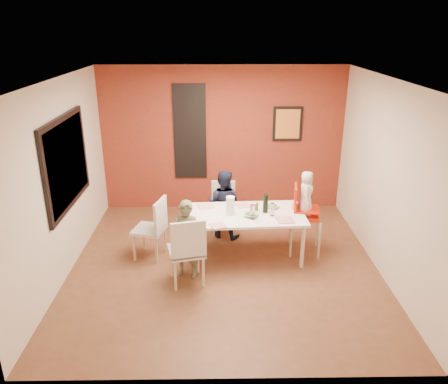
{
  "coord_description": "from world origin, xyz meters",
  "views": [
    {
      "loc": [
        -0.09,
        -5.7,
        3.37
      ],
      "look_at": [
        0.0,
        0.3,
        1.05
      ],
      "focal_mm": 35.0,
      "sensor_mm": 36.0,
      "label": 1
    }
  ],
  "objects_px": {
    "high_chair": "(303,213)",
    "toddler": "(306,193)",
    "child_near": "(187,239)",
    "paper_towel_roll": "(230,206)",
    "chair_near": "(187,248)",
    "chair_left": "(154,225)",
    "dining_table": "(247,217)",
    "chair_far": "(223,204)",
    "wine_bottle": "(266,203)",
    "child_far": "(223,204)"
  },
  "relations": [
    {
      "from": "chair_near",
      "to": "wine_bottle",
      "type": "height_order",
      "value": "chair_near"
    },
    {
      "from": "chair_left",
      "to": "wine_bottle",
      "type": "relative_size",
      "value": 3.31
    },
    {
      "from": "dining_table",
      "to": "chair_far",
      "type": "distance_m",
      "value": 0.99
    },
    {
      "from": "dining_table",
      "to": "wine_bottle",
      "type": "distance_m",
      "value": 0.35
    },
    {
      "from": "chair_left",
      "to": "paper_towel_roll",
      "type": "bearing_deg",
      "value": 103.9
    },
    {
      "from": "chair_left",
      "to": "toddler",
      "type": "distance_m",
      "value": 2.35
    },
    {
      "from": "child_far",
      "to": "paper_towel_roll",
      "type": "xyz_separation_m",
      "value": [
        0.09,
        -0.71,
        0.27
      ]
    },
    {
      "from": "child_near",
      "to": "paper_towel_roll",
      "type": "distance_m",
      "value": 0.86
    },
    {
      "from": "chair_left",
      "to": "wine_bottle",
      "type": "bearing_deg",
      "value": 106.45
    },
    {
      "from": "paper_towel_roll",
      "to": "dining_table",
      "type": "bearing_deg",
      "value": 7.81
    },
    {
      "from": "paper_towel_roll",
      "to": "child_near",
      "type": "bearing_deg",
      "value": -139.73
    },
    {
      "from": "chair_far",
      "to": "wine_bottle",
      "type": "height_order",
      "value": "wine_bottle"
    },
    {
      "from": "toddler",
      "to": "paper_towel_roll",
      "type": "height_order",
      "value": "toddler"
    },
    {
      "from": "high_chair",
      "to": "paper_towel_roll",
      "type": "bearing_deg",
      "value": 107.18
    },
    {
      "from": "dining_table",
      "to": "child_near",
      "type": "relative_size",
      "value": 1.54
    },
    {
      "from": "paper_towel_roll",
      "to": "toddler",
      "type": "bearing_deg",
      "value": 8.22
    },
    {
      "from": "paper_towel_roll",
      "to": "chair_left",
      "type": "bearing_deg",
      "value": 179.38
    },
    {
      "from": "child_near",
      "to": "wine_bottle",
      "type": "bearing_deg",
      "value": 43.07
    },
    {
      "from": "toddler",
      "to": "wine_bottle",
      "type": "relative_size",
      "value": 2.36
    },
    {
      "from": "chair_left",
      "to": "child_far",
      "type": "xyz_separation_m",
      "value": [
        1.06,
        0.7,
        0.05
      ]
    },
    {
      "from": "chair_left",
      "to": "wine_bottle",
      "type": "xyz_separation_m",
      "value": [
        1.68,
        0.06,
        0.32
      ]
    },
    {
      "from": "chair_near",
      "to": "chair_far",
      "type": "relative_size",
      "value": 1.16
    },
    {
      "from": "dining_table",
      "to": "toddler",
      "type": "bearing_deg",
      "value": 8.33
    },
    {
      "from": "chair_near",
      "to": "paper_towel_roll",
      "type": "distance_m",
      "value": 1.02
    },
    {
      "from": "child_near",
      "to": "paper_towel_roll",
      "type": "relative_size",
      "value": 4.06
    },
    {
      "from": "chair_near",
      "to": "paper_towel_roll",
      "type": "height_order",
      "value": "chair_near"
    },
    {
      "from": "child_far",
      "to": "chair_left",
      "type": "bearing_deg",
      "value": 54.0
    },
    {
      "from": "dining_table",
      "to": "chair_left",
      "type": "height_order",
      "value": "chair_left"
    },
    {
      "from": "dining_table",
      "to": "paper_towel_roll",
      "type": "distance_m",
      "value": 0.32
    },
    {
      "from": "high_chair",
      "to": "toddler",
      "type": "bearing_deg",
      "value": -95.34
    },
    {
      "from": "chair_near",
      "to": "chair_left",
      "type": "xyz_separation_m",
      "value": [
        -0.55,
        0.78,
        -0.03
      ]
    },
    {
      "from": "child_near",
      "to": "chair_far",
      "type": "bearing_deg",
      "value": 86.12
    },
    {
      "from": "toddler",
      "to": "high_chair",
      "type": "bearing_deg",
      "value": 88.21
    },
    {
      "from": "child_near",
      "to": "toddler",
      "type": "height_order",
      "value": "toddler"
    },
    {
      "from": "paper_towel_roll",
      "to": "child_far",
      "type": "bearing_deg",
      "value": 97.3
    },
    {
      "from": "chair_far",
      "to": "paper_towel_roll",
      "type": "xyz_separation_m",
      "value": [
        0.09,
        -0.95,
        0.37
      ]
    },
    {
      "from": "child_far",
      "to": "paper_towel_roll",
      "type": "height_order",
      "value": "child_far"
    },
    {
      "from": "chair_far",
      "to": "paper_towel_roll",
      "type": "height_order",
      "value": "paper_towel_roll"
    },
    {
      "from": "dining_table",
      "to": "child_far",
      "type": "distance_m",
      "value": 0.76
    },
    {
      "from": "chair_near",
      "to": "chair_left",
      "type": "distance_m",
      "value": 0.96
    },
    {
      "from": "child_far",
      "to": "toddler",
      "type": "bearing_deg",
      "value": 176.65
    },
    {
      "from": "child_far",
      "to": "chair_far",
      "type": "bearing_deg",
      "value": -69.98
    },
    {
      "from": "dining_table",
      "to": "child_near",
      "type": "xyz_separation_m",
      "value": [
        -0.87,
        -0.56,
        -0.08
      ]
    },
    {
      "from": "high_chair",
      "to": "toddler",
      "type": "relative_size",
      "value": 1.6
    },
    {
      "from": "wine_bottle",
      "to": "chair_left",
      "type": "bearing_deg",
      "value": -178.07
    },
    {
      "from": "dining_table",
      "to": "chair_near",
      "type": "distance_m",
      "value": 1.17
    },
    {
      "from": "toddler",
      "to": "dining_table",
      "type": "bearing_deg",
      "value": 110.25
    },
    {
      "from": "child_far",
      "to": "wine_bottle",
      "type": "distance_m",
      "value": 0.94
    },
    {
      "from": "chair_far",
      "to": "wine_bottle",
      "type": "xyz_separation_m",
      "value": [
        0.62,
        -0.88,
        0.37
      ]
    },
    {
      "from": "chair_left",
      "to": "high_chair",
      "type": "height_order",
      "value": "high_chair"
    }
  ]
}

